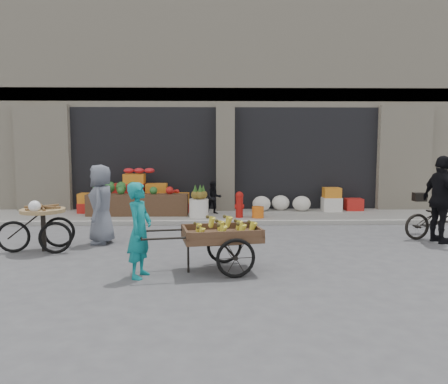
{
  "coord_description": "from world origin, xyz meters",
  "views": [
    {
      "loc": [
        -0.3,
        -8.16,
        2.05
      ],
      "look_at": [
        -0.12,
        0.85,
        1.1
      ],
      "focal_mm": 35.0,
      "sensor_mm": 36.0,
      "label": 1
    }
  ],
  "objects_px": {
    "pineapple_bin": "(199,208)",
    "vendor_grey": "(101,204)",
    "bicycle": "(440,219)",
    "fire_hydrant": "(239,203)",
    "cyclist": "(441,199)",
    "orange_bucket": "(258,212)",
    "vendor_woman": "(140,230)",
    "tricycle_cart": "(43,223)",
    "seated_person": "(214,198)",
    "banana_cart": "(219,232)"
  },
  "relations": [
    {
      "from": "vendor_grey",
      "to": "cyclist",
      "type": "relative_size",
      "value": 0.9
    },
    {
      "from": "orange_bucket",
      "to": "seated_person",
      "type": "xyz_separation_m",
      "value": [
        -1.2,
        0.7,
        0.31
      ]
    },
    {
      "from": "pineapple_bin",
      "to": "tricycle_cart",
      "type": "bearing_deg",
      "value": -131.55
    },
    {
      "from": "banana_cart",
      "to": "bicycle",
      "type": "distance_m",
      "value": 5.49
    },
    {
      "from": "bicycle",
      "to": "cyclist",
      "type": "distance_m",
      "value": 0.65
    },
    {
      "from": "banana_cart",
      "to": "bicycle",
      "type": "bearing_deg",
      "value": 16.03
    },
    {
      "from": "orange_bucket",
      "to": "vendor_woman",
      "type": "bearing_deg",
      "value": -115.25
    },
    {
      "from": "fire_hydrant",
      "to": "orange_bucket",
      "type": "xyz_separation_m",
      "value": [
        0.5,
        -0.05,
        -0.23
      ]
    },
    {
      "from": "seated_person",
      "to": "cyclist",
      "type": "relative_size",
      "value": 0.5
    },
    {
      "from": "bicycle",
      "to": "seated_person",
      "type": "bearing_deg",
      "value": 50.02
    },
    {
      "from": "cyclist",
      "to": "banana_cart",
      "type": "bearing_deg",
      "value": 103.25
    },
    {
      "from": "banana_cart",
      "to": "vendor_woman",
      "type": "xyz_separation_m",
      "value": [
        -1.24,
        -0.32,
        0.1
      ]
    },
    {
      "from": "bicycle",
      "to": "fire_hydrant",
      "type": "bearing_deg",
      "value": 52.5
    },
    {
      "from": "seated_person",
      "to": "cyclist",
      "type": "height_order",
      "value": "cyclist"
    },
    {
      "from": "orange_bucket",
      "to": "banana_cart",
      "type": "xyz_separation_m",
      "value": [
        -1.1,
        -4.63,
        0.38
      ]
    },
    {
      "from": "tricycle_cart",
      "to": "bicycle",
      "type": "distance_m",
      "value": 8.41
    },
    {
      "from": "pineapple_bin",
      "to": "fire_hydrant",
      "type": "xyz_separation_m",
      "value": [
        1.1,
        -0.05,
        0.13
      ]
    },
    {
      "from": "pineapple_bin",
      "to": "bicycle",
      "type": "xyz_separation_m",
      "value": [
        5.43,
        -2.31,
        0.08
      ]
    },
    {
      "from": "banana_cart",
      "to": "vendor_grey",
      "type": "bearing_deg",
      "value": 129.2
    },
    {
      "from": "fire_hydrant",
      "to": "seated_person",
      "type": "relative_size",
      "value": 0.76
    },
    {
      "from": "pineapple_bin",
      "to": "banana_cart",
      "type": "relative_size",
      "value": 0.23
    },
    {
      "from": "pineapple_bin",
      "to": "fire_hydrant",
      "type": "height_order",
      "value": "fire_hydrant"
    },
    {
      "from": "vendor_grey",
      "to": "pineapple_bin",
      "type": "bearing_deg",
      "value": 138.17
    },
    {
      "from": "seated_person",
      "to": "banana_cart",
      "type": "bearing_deg",
      "value": -98.9
    },
    {
      "from": "orange_bucket",
      "to": "banana_cart",
      "type": "distance_m",
      "value": 4.78
    },
    {
      "from": "banana_cart",
      "to": "bicycle",
      "type": "height_order",
      "value": "bicycle"
    },
    {
      "from": "seated_person",
      "to": "tricycle_cart",
      "type": "height_order",
      "value": "seated_person"
    },
    {
      "from": "vendor_woman",
      "to": "banana_cart",
      "type": "bearing_deg",
      "value": -62.78
    },
    {
      "from": "banana_cart",
      "to": "orange_bucket",
      "type": "bearing_deg",
      "value": 66.52
    },
    {
      "from": "orange_bucket",
      "to": "seated_person",
      "type": "bearing_deg",
      "value": 149.74
    },
    {
      "from": "orange_bucket",
      "to": "cyclist",
      "type": "relative_size",
      "value": 0.17
    },
    {
      "from": "seated_person",
      "to": "bicycle",
      "type": "bearing_deg",
      "value": -40.08
    },
    {
      "from": "tricycle_cart",
      "to": "cyclist",
      "type": "relative_size",
      "value": 0.79
    },
    {
      "from": "orange_bucket",
      "to": "vendor_woman",
      "type": "distance_m",
      "value": 5.49
    },
    {
      "from": "orange_bucket",
      "to": "cyclist",
      "type": "xyz_separation_m",
      "value": [
        3.63,
        -2.61,
        0.66
      ]
    },
    {
      "from": "pineapple_bin",
      "to": "cyclist",
      "type": "height_order",
      "value": "cyclist"
    },
    {
      "from": "orange_bucket",
      "to": "cyclist",
      "type": "distance_m",
      "value": 4.52
    },
    {
      "from": "tricycle_cart",
      "to": "vendor_grey",
      "type": "height_order",
      "value": "vendor_grey"
    },
    {
      "from": "seated_person",
      "to": "vendor_woman",
      "type": "distance_m",
      "value": 5.76
    },
    {
      "from": "seated_person",
      "to": "tricycle_cart",
      "type": "bearing_deg",
      "value": -140.45
    },
    {
      "from": "bicycle",
      "to": "cyclist",
      "type": "height_order",
      "value": "cyclist"
    },
    {
      "from": "pineapple_bin",
      "to": "seated_person",
      "type": "distance_m",
      "value": 0.75
    },
    {
      "from": "orange_bucket",
      "to": "tricycle_cart",
      "type": "bearing_deg",
      "value": -144.75
    },
    {
      "from": "fire_hydrant",
      "to": "seated_person",
      "type": "height_order",
      "value": "seated_person"
    },
    {
      "from": "seated_person",
      "to": "banana_cart",
      "type": "xyz_separation_m",
      "value": [
        0.1,
        -5.33,
        0.06
      ]
    },
    {
      "from": "pineapple_bin",
      "to": "vendor_grey",
      "type": "xyz_separation_m",
      "value": [
        -1.96,
        -2.62,
        0.46
      ]
    },
    {
      "from": "pineapple_bin",
      "to": "tricycle_cart",
      "type": "distance_m",
      "value": 4.41
    },
    {
      "from": "vendor_grey",
      "to": "fire_hydrant",
      "type": "bearing_deg",
      "value": 124.98
    },
    {
      "from": "vendor_woman",
      "to": "vendor_grey",
      "type": "height_order",
      "value": "vendor_grey"
    },
    {
      "from": "pineapple_bin",
      "to": "vendor_grey",
      "type": "relative_size",
      "value": 0.31
    }
  ]
}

